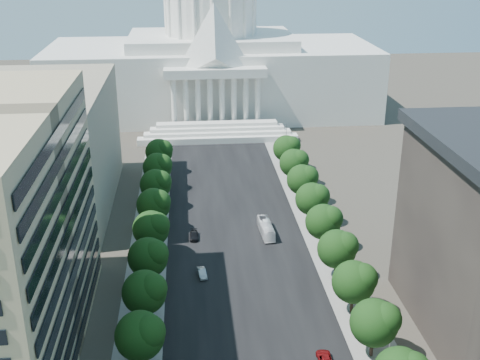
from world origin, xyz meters
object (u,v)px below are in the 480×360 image
object	(u,v)px
car_dark_b	(194,236)
city_bus	(266,228)
car_silver	(202,273)
car_red	(325,359)

from	to	relation	value
car_dark_b	city_bus	xyz separation A→B (m)	(16.11, 0.59, 0.76)
car_silver	car_red	xyz separation A→B (m)	(18.24, -27.63, -0.03)
car_silver	city_bus	bearing A→B (deg)	40.55
car_silver	car_dark_b	bearing A→B (deg)	86.42
car_red	car_dark_b	distance (m)	48.00
city_bus	car_silver	bearing A→B (deg)	-134.46
car_dark_b	car_silver	bearing A→B (deg)	-84.85
car_dark_b	city_bus	distance (m)	16.14
car_silver	car_red	size ratio (longest dim) A/B	0.88
car_silver	city_bus	size ratio (longest dim) A/B	0.41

